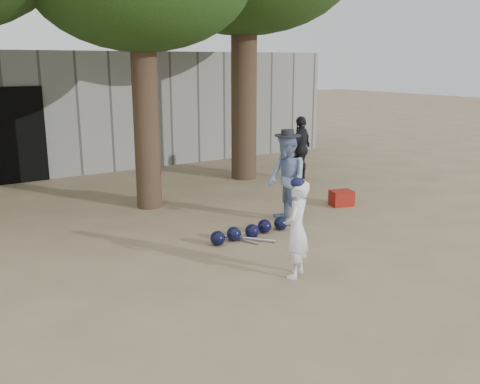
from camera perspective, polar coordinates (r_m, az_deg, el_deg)
ground at (r=6.77m, az=0.41°, el=-10.22°), size 70.00×70.00×0.00m
boy_player at (r=6.94m, az=6.06°, el=-3.97°), size 0.56×0.52×1.29m
spectator_blue at (r=9.21m, az=5.00°, el=1.38°), size 0.72×0.86×1.56m
spectator_dark at (r=12.77m, az=6.52°, el=4.69°), size 0.95×0.72×1.50m
red_bag at (r=10.62m, az=10.77°, el=-0.64°), size 0.49×0.43×0.30m
back_building at (r=15.90m, az=-20.95°, el=8.38°), size 16.00×5.24×3.00m
helmet_row at (r=8.58m, az=1.12°, el=-4.12°), size 1.51×0.34×0.23m
bat_pile at (r=8.45m, az=0.76°, el=-5.02°), size 0.59×0.76×0.06m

